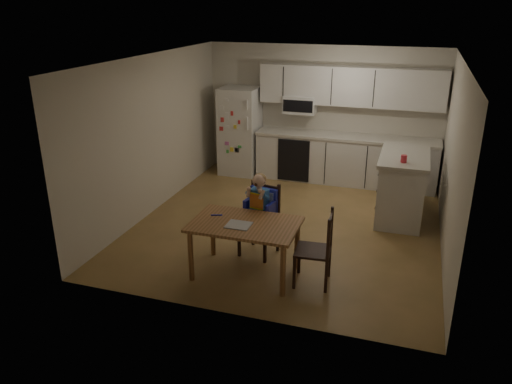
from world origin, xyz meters
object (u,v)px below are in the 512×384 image
object	(u,v)px
refrigerator	(240,131)
chair_side	(321,244)
kitchen_island	(402,186)
chair_booster	(261,205)
dining_table	(245,230)
red_cup	(404,159)

from	to	relation	value
refrigerator	chair_side	world-z (taller)	refrigerator
kitchen_island	chair_booster	world-z (taller)	chair_booster
refrigerator	dining_table	size ratio (longest dim) A/B	1.29
chair_booster	chair_side	size ratio (longest dim) A/B	1.21
refrigerator	red_cup	world-z (taller)	refrigerator
chair_booster	kitchen_island	bearing A→B (deg)	57.04
dining_table	chair_side	bearing A→B (deg)	3.48
refrigerator	chair_side	distance (m)	4.41
kitchen_island	red_cup	bearing A→B (deg)	-91.28
refrigerator	kitchen_island	bearing A→B (deg)	-22.49
kitchen_island	chair_side	size ratio (longest dim) A/B	1.48
refrigerator	dining_table	distance (m)	4.03
kitchen_island	red_cup	size ratio (longest dim) A/B	12.76
kitchen_island	dining_table	xyz separation A→B (m)	(-1.76, -2.46, 0.09)
kitchen_island	chair_booster	xyz separation A→B (m)	(-1.76, -1.84, 0.17)
refrigerator	red_cup	xyz separation A→B (m)	(3.16, -1.72, 0.24)
chair_side	kitchen_island	bearing A→B (deg)	156.69
red_cup	dining_table	xyz separation A→B (m)	(-1.76, -2.05, -0.48)
chair_booster	chair_side	distance (m)	1.10
red_cup	chair_side	bearing A→B (deg)	-112.15
kitchen_island	chair_side	world-z (taller)	kitchen_island
refrigerator	dining_table	world-z (taller)	refrigerator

